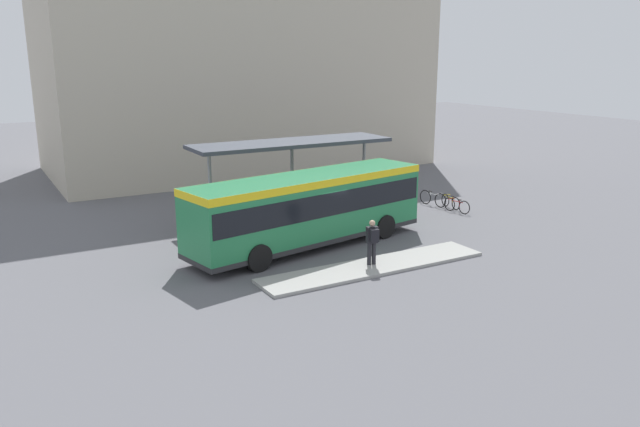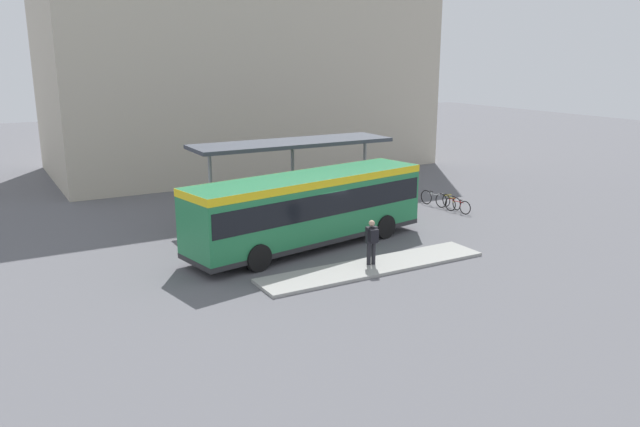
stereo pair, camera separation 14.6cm
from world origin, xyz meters
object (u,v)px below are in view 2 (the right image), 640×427
at_px(bicycle_red, 458,206).
at_px(bicycle_yellow, 451,202).
at_px(city_bus, 309,205).
at_px(bicycle_white, 434,199).
at_px(potted_planter_near_shelter, 356,211).
at_px(pedestrian_waiting, 372,240).

height_order(bicycle_red, bicycle_yellow, bicycle_red).
relative_size(city_bus, bicycle_yellow, 7.00).
bearing_deg(bicycle_white, city_bus, -80.38).
xyz_separation_m(bicycle_red, bicycle_yellow, (0.35, 0.87, -0.01)).
bearing_deg(bicycle_yellow, potted_planter_near_shelter, 95.28).
bearing_deg(bicycle_red, pedestrian_waiting, 109.81).
xyz_separation_m(pedestrian_waiting, bicycle_yellow, (8.91, 5.74, -0.76)).
height_order(bicycle_yellow, bicycle_white, bicycle_white).
height_order(pedestrian_waiting, bicycle_yellow, pedestrian_waiting).
xyz_separation_m(city_bus, bicycle_yellow, (9.67, 2.25, -1.43)).
xyz_separation_m(bicycle_yellow, bicycle_white, (-0.46, 0.87, 0.05)).
height_order(city_bus, bicycle_yellow, city_bus).
bearing_deg(pedestrian_waiting, bicycle_white, -41.35).
relative_size(city_bus, pedestrian_waiting, 6.41).
xyz_separation_m(pedestrian_waiting, bicycle_white, (8.45, 6.61, -0.72)).
bearing_deg(bicycle_red, bicycle_white, -6.23).
distance_m(pedestrian_waiting, bicycle_red, 9.88).
distance_m(city_bus, bicycle_red, 9.53).
height_order(pedestrian_waiting, bicycle_red, pedestrian_waiting).
distance_m(bicycle_yellow, bicycle_white, 0.98).
xyz_separation_m(bicycle_yellow, potted_planter_near_shelter, (-5.86, 0.04, 0.22)).
bearing_deg(bicycle_white, pedestrian_waiting, -61.05).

